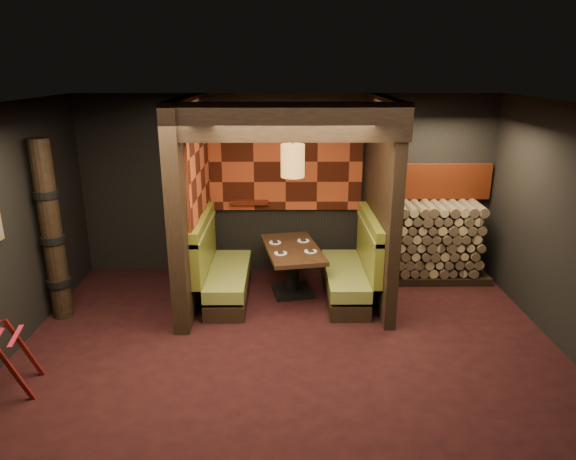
# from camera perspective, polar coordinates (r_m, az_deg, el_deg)

# --- Properties ---
(floor) EXTENTS (6.50, 5.50, 0.02)m
(floor) POSITION_cam_1_polar(r_m,az_deg,el_deg) (6.14, 0.12, -14.16)
(floor) COLOR black
(floor) RESTS_ON ground
(ceiling) EXTENTS (6.50, 5.50, 0.02)m
(ceiling) POSITION_cam_1_polar(r_m,az_deg,el_deg) (5.22, 0.14, 13.62)
(ceiling) COLOR black
(ceiling) RESTS_ON ground
(wall_back) EXTENTS (6.50, 0.02, 2.85)m
(wall_back) POSITION_cam_1_polar(r_m,az_deg,el_deg) (8.17, -0.10, 4.97)
(wall_back) COLOR black
(wall_back) RESTS_ON ground
(wall_front) EXTENTS (6.50, 0.02, 2.85)m
(wall_front) POSITION_cam_1_polar(r_m,az_deg,el_deg) (3.05, 0.77, -18.73)
(wall_front) COLOR black
(wall_front) RESTS_ON ground
(partition_left) EXTENTS (0.20, 2.20, 2.85)m
(partition_left) POSITION_cam_1_polar(r_m,az_deg,el_deg) (7.21, -10.83, 2.90)
(partition_left) COLOR black
(partition_left) RESTS_ON floor
(partition_right) EXTENTS (0.15, 2.10, 2.85)m
(partition_right) POSITION_cam_1_polar(r_m,az_deg,el_deg) (7.27, 10.28, 3.06)
(partition_right) COLOR black
(partition_right) RESTS_ON floor
(header_beam) EXTENTS (2.85, 0.18, 0.44)m
(header_beam) POSITION_cam_1_polar(r_m,az_deg,el_deg) (5.94, -0.19, 11.90)
(header_beam) COLOR black
(header_beam) RESTS_ON partition_left
(tapa_back_panel) EXTENTS (2.40, 0.06, 1.55)m
(tapa_back_panel) POSITION_cam_1_polar(r_m,az_deg,el_deg) (8.05, -0.28, 7.63)
(tapa_back_panel) COLOR #AF401E
(tapa_back_panel) RESTS_ON wall_back
(tapa_side_panel) EXTENTS (0.04, 1.85, 1.45)m
(tapa_side_panel) POSITION_cam_1_polar(r_m,az_deg,el_deg) (7.27, -9.85, 6.51)
(tapa_side_panel) COLOR #AF401E
(tapa_side_panel) RESTS_ON partition_left
(lacquer_shelf) EXTENTS (0.60, 0.12, 0.07)m
(lacquer_shelf) POSITION_cam_1_polar(r_m,az_deg,el_deg) (8.14, -4.32, 3.09)
(lacquer_shelf) COLOR #4F190D
(lacquer_shelf) RESTS_ON wall_back
(booth_bench_left) EXTENTS (0.68, 1.60, 1.14)m
(booth_bench_left) POSITION_cam_1_polar(r_m,az_deg,el_deg) (7.48, -7.44, -4.68)
(booth_bench_left) COLOR black
(booth_bench_left) RESTS_ON floor
(booth_bench_right) EXTENTS (0.68, 1.60, 1.14)m
(booth_bench_right) POSITION_cam_1_polar(r_m,az_deg,el_deg) (7.49, 7.14, -4.63)
(booth_bench_right) COLOR black
(booth_bench_right) RESTS_ON floor
(dining_table) EXTENTS (0.98, 1.48, 0.72)m
(dining_table) POSITION_cam_1_polar(r_m,az_deg,el_deg) (7.54, 0.49, -3.60)
(dining_table) COLOR black
(dining_table) RESTS_ON floor
(place_settings) EXTENTS (0.69, 0.72, 0.03)m
(place_settings) POSITION_cam_1_polar(r_m,az_deg,el_deg) (7.45, 0.49, -1.85)
(place_settings) COLOR white
(place_settings) RESTS_ON dining_table
(pendant_lamp) EXTENTS (0.33, 0.33, 1.08)m
(pendant_lamp) POSITION_cam_1_polar(r_m,az_deg,el_deg) (7.08, 0.53, 7.72)
(pendant_lamp) COLOR #AD7A37
(pendant_lamp) RESTS_ON ceiling
(luggage_rack) EXTENTS (0.78, 0.62, 0.75)m
(luggage_rack) POSITION_cam_1_polar(r_m,az_deg,el_deg) (6.17, -29.31, -12.35)
(luggage_rack) COLOR #450C09
(luggage_rack) RESTS_ON floor
(totem_column) EXTENTS (0.31, 0.31, 2.40)m
(totem_column) POSITION_cam_1_polar(r_m,az_deg,el_deg) (7.28, -24.76, -0.28)
(totem_column) COLOR black
(totem_column) RESTS_ON floor
(firewood_stack) EXTENTS (1.73, 0.70, 1.22)m
(firewood_stack) POSITION_cam_1_polar(r_m,az_deg,el_deg) (8.34, 15.83, -1.27)
(firewood_stack) COLOR black
(firewood_stack) RESTS_ON floor
(mosaic_header) EXTENTS (1.83, 0.10, 0.56)m
(mosaic_header) POSITION_cam_1_polar(r_m,az_deg,el_deg) (8.41, 15.73, 5.22)
(mosaic_header) COLOR maroon
(mosaic_header) RESTS_ON wall_back
(bay_front_post) EXTENTS (0.08, 0.08, 2.85)m
(bay_front_post) POSITION_cam_1_polar(r_m,az_deg,el_deg) (7.54, 10.60, 3.56)
(bay_front_post) COLOR black
(bay_front_post) RESTS_ON floor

